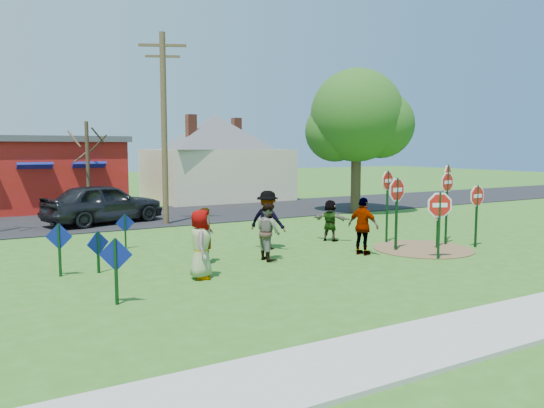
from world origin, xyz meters
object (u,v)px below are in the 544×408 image
(utility_pole, at_px, (164,125))
(suv, at_px, (104,203))
(person_a, at_px, (201,244))
(stop_sign_d, at_px, (447,183))
(stop_sign_a, at_px, (440,211))
(leafy_tree, at_px, (359,121))
(stop_sign_b, at_px, (388,188))
(person_b, at_px, (207,236))
(stop_sign_c, at_px, (447,191))

(utility_pole, bearing_deg, suv, 147.07)
(suv, bearing_deg, person_a, 163.61)
(stop_sign_d, distance_m, suv, 14.18)
(stop_sign_a, distance_m, stop_sign_d, 3.22)
(stop_sign_d, bearing_deg, leafy_tree, 45.09)
(stop_sign_b, bearing_deg, person_b, 162.10)
(person_b, bearing_deg, person_a, 172.46)
(person_a, bearing_deg, person_b, -5.02)
(stop_sign_a, bearing_deg, suv, 143.65)
(utility_pole, bearing_deg, stop_sign_d, -51.52)
(stop_sign_b, bearing_deg, leafy_tree, 40.67)
(stop_sign_a, xyz_separation_m, leafy_tree, (5.13, 10.15, 3.21))
(stop_sign_b, height_order, stop_sign_d, stop_sign_d)
(leafy_tree, bearing_deg, suv, 169.18)
(stop_sign_b, xyz_separation_m, leafy_tree, (4.58, 7.30, 2.73))
(person_a, height_order, leafy_tree, leafy_tree)
(stop_sign_c, relative_size, suv, 0.51)
(stop_sign_a, bearing_deg, person_b, 178.94)
(stop_sign_c, xyz_separation_m, leafy_tree, (3.14, 8.63, 2.82))
(stop_sign_c, distance_m, leafy_tree, 9.61)
(person_a, xyz_separation_m, leafy_tree, (12.12, 8.81, 3.78))
(stop_sign_a, relative_size, suv, 0.42)
(stop_sign_b, xyz_separation_m, stop_sign_d, (1.94, -0.89, 0.15))
(stop_sign_a, distance_m, person_b, 6.87)
(person_b, bearing_deg, stop_sign_c, -80.05)
(person_a, relative_size, suv, 0.34)
(stop_sign_a, xyz_separation_m, person_b, (-6.17, 2.94, -0.65))
(leafy_tree, bearing_deg, person_b, -147.44)
(utility_pole, bearing_deg, person_b, -100.43)
(stop_sign_a, distance_m, stop_sign_b, 2.95)
(stop_sign_a, height_order, stop_sign_d, stop_sign_d)
(suv, height_order, utility_pole, utility_pole)
(stop_sign_c, bearing_deg, person_a, 171.86)
(stop_sign_b, distance_m, person_a, 7.76)
(stop_sign_c, distance_m, person_b, 8.34)
(utility_pole, relative_size, leafy_tree, 1.12)
(suv, bearing_deg, leafy_tree, -117.12)
(stop_sign_b, relative_size, stop_sign_c, 1.01)
(suv, height_order, leafy_tree, leafy_tree)
(stop_sign_c, height_order, suv, stop_sign_c)
(stop_sign_a, bearing_deg, stop_sign_d, 62.73)
(person_a, distance_m, leafy_tree, 15.46)
(stop_sign_b, relative_size, leafy_tree, 0.37)
(stop_sign_b, relative_size, person_a, 1.50)
(suv, xyz_separation_m, utility_pole, (2.29, -1.48, 3.35))
(stop_sign_c, bearing_deg, utility_pole, 115.91)
(stop_sign_a, height_order, suv, stop_sign_a)
(utility_pole, bearing_deg, person_a, -103.46)
(stop_sign_d, xyz_separation_m, person_b, (-8.65, 0.98, -1.27))
(stop_sign_a, relative_size, stop_sign_b, 0.81)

